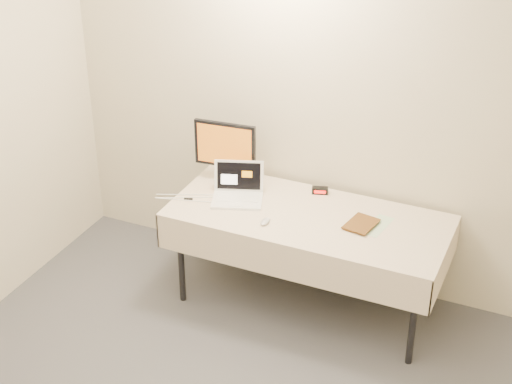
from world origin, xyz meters
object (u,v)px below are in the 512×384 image
at_px(laptop, 238,190).
at_px(book, 350,207).
at_px(table, 308,223).
at_px(monitor, 225,148).

relative_size(laptop, book, 1.80).
xyz_separation_m(table, book, (0.27, 0.03, 0.18)).
height_order(laptop, book, laptop).
xyz_separation_m(monitor, book, (0.98, -0.17, -0.15)).
relative_size(table, book, 8.05).
height_order(table, book, book).
distance_m(table, monitor, 0.81).
xyz_separation_m(laptop, book, (0.80, 0.00, 0.06)).
bearing_deg(book, table, -163.95).
distance_m(laptop, monitor, 0.33).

